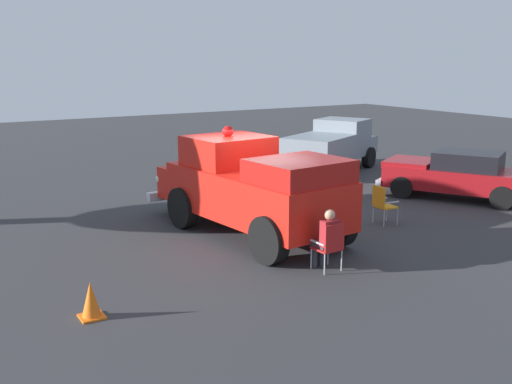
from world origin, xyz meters
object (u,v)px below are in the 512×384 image
at_px(classic_hot_rod, 456,174).
at_px(lawn_chair_near_truck, 331,244).
at_px(traffic_cone, 91,300).
at_px(parked_pickup, 332,145).
at_px(spectator_seated, 327,237).
at_px(lawn_chair_by_car, 382,202).
at_px(vintage_fire_truck, 250,187).

bearing_deg(classic_hot_rod, lawn_chair_near_truck, -66.10).
height_order(lawn_chair_near_truck, traffic_cone, lawn_chair_near_truck).
xyz_separation_m(parked_pickup, traffic_cone, (8.53, -11.76, -0.68)).
bearing_deg(spectator_seated, lawn_chair_by_car, 120.99).
relative_size(classic_hot_rod, parked_pickup, 0.92).
xyz_separation_m(spectator_seated, traffic_cone, (-0.15, -4.80, -0.39)).
xyz_separation_m(classic_hot_rod, traffic_cone, (3.00, -12.20, -0.44)).
bearing_deg(parked_pickup, spectator_seated, -38.71).
relative_size(lawn_chair_by_car, spectator_seated, 0.79).
distance_m(parked_pickup, traffic_cone, 14.54).
height_order(spectator_seated, traffic_cone, spectator_seated).
height_order(parked_pickup, traffic_cone, parked_pickup).
distance_m(classic_hot_rod, parked_pickup, 5.55).
bearing_deg(classic_hot_rod, lawn_chair_by_car, -74.46).
bearing_deg(classic_hot_rod, vintage_fire_truck, -88.95).
height_order(lawn_chair_near_truck, lawn_chair_by_car, same).
height_order(classic_hot_rod, parked_pickup, parked_pickup).
relative_size(parked_pickup, traffic_cone, 8.03).
height_order(parked_pickup, spectator_seated, parked_pickup).
xyz_separation_m(classic_hot_rod, lawn_chair_by_car, (1.12, -4.02, -0.16)).
bearing_deg(parked_pickup, traffic_cone, -54.05).
bearing_deg(lawn_chair_near_truck, lawn_chair_by_car, 122.63).
height_order(vintage_fire_truck, lawn_chair_near_truck, vintage_fire_truck).
xyz_separation_m(lawn_chair_near_truck, traffic_cone, (-0.28, -4.81, -0.28)).
distance_m(lawn_chair_by_car, traffic_cone, 8.39).
bearing_deg(vintage_fire_truck, traffic_cone, -59.15).
bearing_deg(vintage_fire_truck, classic_hot_rod, 91.05).
bearing_deg(lawn_chair_by_car, spectator_seated, -59.01).
relative_size(parked_pickup, spectator_seated, 3.95).
bearing_deg(parked_pickup, classic_hot_rod, 4.56).
bearing_deg(traffic_cone, vintage_fire_truck, 120.85).
bearing_deg(lawn_chair_by_car, classic_hot_rod, 105.54).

